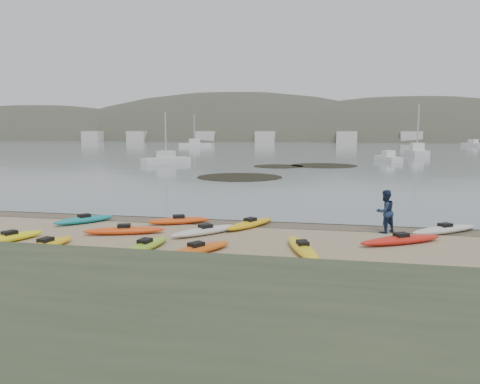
# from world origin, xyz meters

# --- Properties ---
(ground) EXTENTS (600.00, 600.00, 0.00)m
(ground) POSITION_xyz_m (0.00, 0.00, 0.00)
(ground) COLOR tan
(ground) RESTS_ON ground
(wet_sand) EXTENTS (60.00, 60.00, 0.00)m
(wet_sand) POSITION_xyz_m (0.00, -0.30, 0.00)
(wet_sand) COLOR brown
(wet_sand) RESTS_ON ground
(water) EXTENTS (1200.00, 1200.00, 0.00)m
(water) POSITION_xyz_m (0.00, 300.00, 0.01)
(water) COLOR slate
(water) RESTS_ON ground
(kayaks) EXTENTS (20.83, 9.05, 0.34)m
(kayaks) POSITION_xyz_m (-0.53, -3.99, 0.17)
(kayaks) COLOR #F94E15
(kayaks) RESTS_ON ground
(person_east) EXTENTS (1.21, 1.17, 1.96)m
(person_east) POSITION_xyz_m (6.96, -1.35, 0.98)
(person_east) COLOR navy
(person_east) RESTS_ON ground
(kelp_mats) EXTENTS (16.11, 24.88, 0.04)m
(kelp_mats) POSITION_xyz_m (-0.91, 31.01, 0.03)
(kelp_mats) COLOR black
(kelp_mats) RESTS_ON water
(moored_boats) EXTENTS (80.57, 86.69, 1.23)m
(moored_boats) POSITION_xyz_m (3.41, 76.87, 0.55)
(moored_boats) COLOR silver
(moored_boats) RESTS_ON ground
(far_hills) EXTENTS (550.00, 135.00, 80.00)m
(far_hills) POSITION_xyz_m (39.38, 193.97, -15.93)
(far_hills) COLOR #384235
(far_hills) RESTS_ON ground
(far_town) EXTENTS (199.00, 5.00, 4.00)m
(far_town) POSITION_xyz_m (6.00, 145.00, 2.00)
(far_town) COLOR beige
(far_town) RESTS_ON ground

